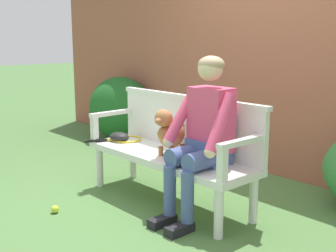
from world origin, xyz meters
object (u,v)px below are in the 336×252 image
at_px(tennis_racket, 124,139).
at_px(person_seated, 203,132).
at_px(dog_on_bench, 170,132).
at_px(baseball_glove, 119,137).
at_px(tennis_ball, 55,209).
at_px(garden_bench, 168,160).

bearing_deg(tennis_racket, person_seated, -1.80).
height_order(dog_on_bench, baseball_glove, dog_on_bench).
distance_m(baseball_glove, tennis_ball, 0.98).
xyz_separation_m(person_seated, tennis_racket, (-1.12, 0.04, -0.26)).
bearing_deg(garden_bench, baseball_glove, -176.54).
xyz_separation_m(garden_bench, baseball_glove, (-0.68, -0.04, 0.10)).
bearing_deg(tennis_racket, tennis_ball, -76.24).
bearing_deg(tennis_ball, baseball_glove, 104.69).
relative_size(person_seated, baseball_glove, 6.01).
distance_m(person_seated, baseball_glove, 1.14).
bearing_deg(tennis_ball, dog_on_bench, 59.93).
bearing_deg(dog_on_bench, garden_bench, 155.89).
bearing_deg(dog_on_bench, tennis_racket, 177.10).
relative_size(person_seated, dog_on_bench, 3.16).
relative_size(garden_bench, baseball_glove, 7.89).
bearing_deg(garden_bench, tennis_ball, -117.40).
distance_m(dog_on_bench, tennis_ball, 1.18).
distance_m(garden_bench, tennis_ball, 1.06).
bearing_deg(garden_bench, dog_on_bench, -24.11).
height_order(garden_bench, tennis_racket, tennis_racket).
bearing_deg(baseball_glove, tennis_racket, 85.24).
height_order(person_seated, dog_on_bench, person_seated).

